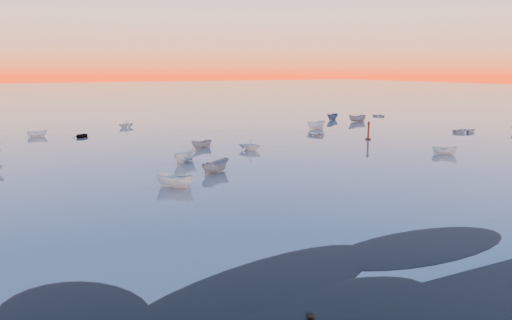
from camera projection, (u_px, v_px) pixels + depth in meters
ground at (112, 116)px, 118.70m from camera, size 600.00×600.00×0.00m
mud_lobes at (453, 256)px, 30.52m from camera, size 140.00×6.00×0.07m
moored_fleet at (174, 142)px, 77.67m from camera, size 124.00×58.00×1.20m
boat_near_center at (186, 162)px, 61.16m from camera, size 3.81×4.37×1.43m
boat_near_right at (250, 150)px, 69.94m from camera, size 3.90×3.34×1.26m
channel_marker at (368, 132)px, 80.10m from camera, size 0.89×0.89×3.15m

